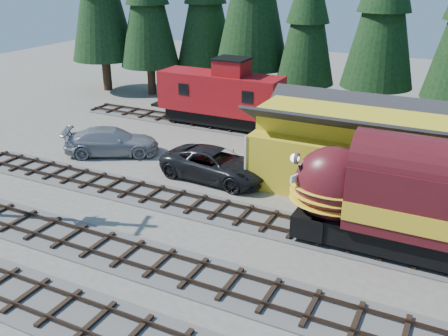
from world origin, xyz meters
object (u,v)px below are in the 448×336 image
at_px(depot, 358,143).
at_px(pickup_truck_b, 112,141).
at_px(caboose, 221,96).
at_px(pickup_truck_a, 216,164).

relative_size(depot, pickup_truck_b, 1.92).
bearing_deg(caboose, pickup_truck_a, -64.76).
xyz_separation_m(depot, caboose, (-12.99, 7.50, -0.28)).
bearing_deg(pickup_truck_a, depot, -69.23).
xyz_separation_m(depot, pickup_truck_b, (-17.10, -1.85, -1.99)).
relative_size(pickup_truck_a, pickup_truck_b, 1.07).
bearing_deg(depot, pickup_truck_b, -173.84).
height_order(caboose, pickup_truck_a, caboose).
distance_m(caboose, pickup_truck_b, 10.35).
bearing_deg(depot, pickup_truck_a, -163.27).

